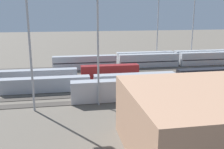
{
  "coord_description": "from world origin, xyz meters",
  "views": [
    {
      "loc": [
        14.88,
        77.13,
        20.78
      ],
      "look_at": [
        1.94,
        4.09,
        2.5
      ],
      "focal_mm": 41.3,
      "sensor_mm": 36.0,
      "label": 1
    }
  ],
  "objects_px": {
    "light_mast_3": "(29,35)",
    "train_on_track_0": "(174,57)",
    "light_mast_0": "(158,19)",
    "train_on_track_4": "(31,76)",
    "train_on_track_6": "(130,80)",
    "train_on_track_1": "(149,60)",
    "light_mast_2": "(194,14)",
    "train_on_track_8": "(168,87)",
    "light_mast_1": "(98,35)"
  },
  "relations": [
    {
      "from": "train_on_track_1",
      "to": "light_mast_2",
      "type": "bearing_deg",
      "value": -157.69
    },
    {
      "from": "light_mast_1",
      "to": "light_mast_2",
      "type": "height_order",
      "value": "light_mast_2"
    },
    {
      "from": "train_on_track_4",
      "to": "light_mast_0",
      "type": "xyz_separation_m",
      "value": [
        -47.25,
        -22.86,
        15.67
      ]
    },
    {
      "from": "train_on_track_6",
      "to": "light_mast_0",
      "type": "xyz_separation_m",
      "value": [
        -19.45,
        -32.86,
        15.65
      ]
    },
    {
      "from": "train_on_track_8",
      "to": "light_mast_0",
      "type": "xyz_separation_m",
      "value": [
        -12.25,
        -42.86,
        15.15
      ]
    },
    {
      "from": "train_on_track_4",
      "to": "light_mast_2",
      "type": "bearing_deg",
      "value": -159.26
    },
    {
      "from": "train_on_track_4",
      "to": "light_mast_1",
      "type": "distance_m",
      "value": 31.41
    },
    {
      "from": "train_on_track_6",
      "to": "light_mast_2",
      "type": "height_order",
      "value": "light_mast_2"
    },
    {
      "from": "light_mast_3",
      "to": "train_on_track_4",
      "type": "bearing_deg",
      "value": -81.24
    },
    {
      "from": "train_on_track_1",
      "to": "train_on_track_4",
      "type": "bearing_deg",
      "value": 19.92
    },
    {
      "from": "train_on_track_8",
      "to": "light_mast_1",
      "type": "relative_size",
      "value": 1.93
    },
    {
      "from": "train_on_track_8",
      "to": "train_on_track_4",
      "type": "height_order",
      "value": "train_on_track_8"
    },
    {
      "from": "light_mast_2",
      "to": "train_on_track_8",
      "type": "bearing_deg",
      "value": 57.46
    },
    {
      "from": "train_on_track_1",
      "to": "light_mast_2",
      "type": "distance_m",
      "value": 28.87
    },
    {
      "from": "train_on_track_0",
      "to": "light_mast_0",
      "type": "height_order",
      "value": "light_mast_0"
    },
    {
      "from": "train_on_track_8",
      "to": "light_mast_1",
      "type": "height_order",
      "value": "light_mast_1"
    },
    {
      "from": "train_on_track_0",
      "to": "train_on_track_6",
      "type": "height_order",
      "value": "train_on_track_0"
    },
    {
      "from": "train_on_track_0",
      "to": "train_on_track_4",
      "type": "xyz_separation_m",
      "value": [
        53.62,
        20.0,
        -0.52
      ]
    },
    {
      "from": "train_on_track_8",
      "to": "train_on_track_1",
      "type": "height_order",
      "value": "same"
    },
    {
      "from": "train_on_track_8",
      "to": "light_mast_3",
      "type": "relative_size",
      "value": 1.9
    },
    {
      "from": "train_on_track_4",
      "to": "light_mast_0",
      "type": "bearing_deg",
      "value": -154.18
    },
    {
      "from": "train_on_track_0",
      "to": "light_mast_0",
      "type": "distance_m",
      "value": 16.68
    },
    {
      "from": "light_mast_0",
      "to": "train_on_track_4",
      "type": "bearing_deg",
      "value": 25.82
    },
    {
      "from": "train_on_track_8",
      "to": "train_on_track_1",
      "type": "distance_m",
      "value": 35.58
    },
    {
      "from": "train_on_track_6",
      "to": "train_on_track_1",
      "type": "relative_size",
      "value": 0.93
    },
    {
      "from": "train_on_track_0",
      "to": "light_mast_2",
      "type": "distance_m",
      "value": 19.78
    },
    {
      "from": "light_mast_2",
      "to": "light_mast_3",
      "type": "distance_m",
      "value": 75.86
    },
    {
      "from": "train_on_track_1",
      "to": "light_mast_0",
      "type": "relative_size",
      "value": 2.55
    },
    {
      "from": "train_on_track_6",
      "to": "light_mast_2",
      "type": "relative_size",
      "value": 2.11
    },
    {
      "from": "light_mast_2",
      "to": "train_on_track_1",
      "type": "bearing_deg",
      "value": 22.31
    },
    {
      "from": "train_on_track_1",
      "to": "light_mast_0",
      "type": "xyz_separation_m",
      "value": [
        -5.85,
        -7.86,
        15.16
      ]
    },
    {
      "from": "train_on_track_6",
      "to": "train_on_track_0",
      "type": "bearing_deg",
      "value": -130.72
    },
    {
      "from": "train_on_track_4",
      "to": "light_mast_3",
      "type": "relative_size",
      "value": 2.67
    },
    {
      "from": "train_on_track_4",
      "to": "light_mast_0",
      "type": "height_order",
      "value": "light_mast_0"
    },
    {
      "from": "light_mast_0",
      "to": "light_mast_3",
      "type": "bearing_deg",
      "value": 46.52
    },
    {
      "from": "light_mast_3",
      "to": "train_on_track_8",
      "type": "bearing_deg",
      "value": -174.2
    },
    {
      "from": "train_on_track_0",
      "to": "train_on_track_1",
      "type": "relative_size",
      "value": 0.66
    },
    {
      "from": "train_on_track_1",
      "to": "light_mast_1",
      "type": "distance_m",
      "value": 46.03
    },
    {
      "from": "light_mast_3",
      "to": "train_on_track_0",
      "type": "bearing_deg",
      "value": -139.21
    },
    {
      "from": "train_on_track_0",
      "to": "light_mast_1",
      "type": "relative_size",
      "value": 1.93
    },
    {
      "from": "light_mast_2",
      "to": "train_on_track_6",
      "type": "bearing_deg",
      "value": 43.89
    },
    {
      "from": "light_mast_0",
      "to": "train_on_track_0",
      "type": "bearing_deg",
      "value": 155.83
    },
    {
      "from": "train_on_track_0",
      "to": "train_on_track_8",
      "type": "distance_m",
      "value": 44.12
    },
    {
      "from": "train_on_track_6",
      "to": "light_mast_1",
      "type": "distance_m",
      "value": 20.96
    },
    {
      "from": "train_on_track_0",
      "to": "light_mast_1",
      "type": "height_order",
      "value": "light_mast_1"
    },
    {
      "from": "train_on_track_1",
      "to": "light_mast_2",
      "type": "relative_size",
      "value": 2.27
    },
    {
      "from": "train_on_track_1",
      "to": "light_mast_3",
      "type": "relative_size",
      "value": 2.87
    },
    {
      "from": "light_mast_2",
      "to": "train_on_track_0",
      "type": "bearing_deg",
      "value": 22.38
    },
    {
      "from": "train_on_track_8",
      "to": "train_on_track_1",
      "type": "relative_size",
      "value": 0.66
    },
    {
      "from": "train_on_track_8",
      "to": "light_mast_1",
      "type": "xyz_separation_m",
      "value": [
        17.42,
        2.11,
        13.21
      ]
    }
  ]
}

